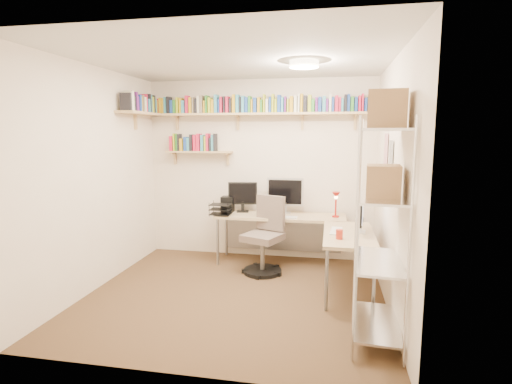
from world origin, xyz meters
TOP-DOWN VIEW (x-y plane):
  - ground at (0.00, 0.00)m, footprint 3.20×3.20m
  - room_shell at (0.00, 0.00)m, footprint 3.24×3.04m
  - wall_shelves at (-0.43, 1.30)m, footprint 3.12×1.09m
  - corner_desk at (0.48, 0.96)m, footprint 2.06×1.71m
  - office_chair at (0.20, 0.80)m, footprint 0.56×0.57m
  - wire_rack at (1.42, -0.71)m, footprint 0.47×0.85m

SIDE VIEW (x-z plane):
  - ground at x=0.00m, z-range 0.00..0.00m
  - office_chair at x=0.20m, z-range -0.08..0.89m
  - corner_desk at x=0.48m, z-range 0.08..1.24m
  - wire_rack at x=1.42m, z-range 0.36..2.45m
  - room_shell at x=0.00m, z-range 0.29..2.81m
  - wall_shelves at x=-0.43m, z-range 1.63..2.43m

